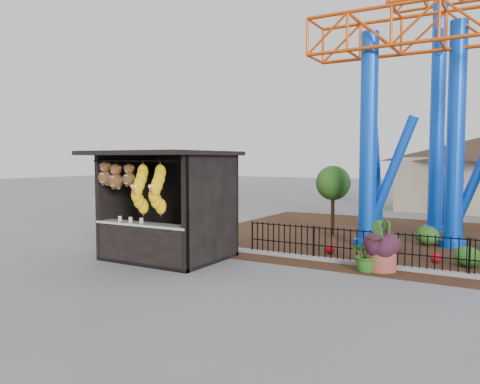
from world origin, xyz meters
The scene contains 9 objects.
ground centered at (0.00, 0.00, 0.00)m, with size 120.00×120.00×0.00m, color slate.
mulch_bed centered at (4.00, 8.00, 0.01)m, with size 18.00×12.00×0.02m, color #331E11.
curb centered at (4.00, 3.00, 0.06)m, with size 18.00×0.18×0.12m, color gray.
prize_booth centered at (-3.01, 0.92, 1.52)m, with size 3.50×3.40×3.12m.
picket_fence centered at (4.90, 3.00, 0.50)m, with size 12.20×0.06×1.00m, color black, non-canonical shape.
terracotta_planter centered at (2.77, 2.70, 0.29)m, with size 0.77×0.77×0.58m, color brown.
planter_foliage centered at (2.77, 2.70, 0.90)m, with size 0.70×0.70×0.64m, color #2F1320.
potted_plant centered at (2.48, 2.42, 0.46)m, with size 0.84×0.72×0.93m, color #225218.
landscaping centered at (4.38, 5.79, 0.29)m, with size 7.79×3.73×0.64m.
Camera 1 is at (5.62, -9.45, 2.89)m, focal length 35.00 mm.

